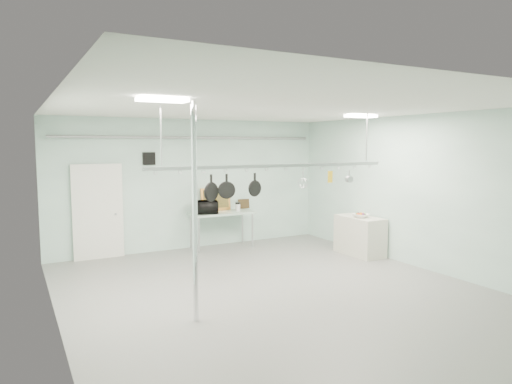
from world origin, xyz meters
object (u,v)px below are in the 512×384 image
pot_rack (276,164)px  skillet_mid (227,186)px  prep_table (222,215)px  skillet_left (211,187)px  chrome_pole (195,213)px  microwave (206,207)px  skillet_right (255,184)px  side_cabinet (360,236)px  coffee_canister (238,207)px  fruit_bowl (361,216)px

pot_rack → skillet_mid: (-0.98, 0.00, -0.34)m
prep_table → skillet_mid: bearing=-112.7°
prep_table → skillet_mid: skillet_mid is taller
skillet_left → chrome_pole: bearing=-149.4°
microwave → skillet_right: bearing=96.8°
side_cabinet → microwave: bearing=144.4°
prep_table → coffee_canister: 0.46m
fruit_bowl → skillet_left: size_ratio=0.83×
prep_table → pot_rack: pot_rack is taller
coffee_canister → skillet_right: 3.62m
chrome_pole → skillet_left: size_ratio=7.37×
skillet_right → fruit_bowl: bearing=3.3°
prep_table → fruit_bowl: size_ratio=4.42×
coffee_canister → skillet_left: (-2.10, -3.27, 0.87)m
coffee_canister → skillet_mid: bearing=-119.0°
skillet_right → pot_rack: bearing=-13.6°
side_cabinet → skillet_mid: size_ratio=3.00×
pot_rack → chrome_pole: bearing=-154.7°
prep_table → microwave: bearing=-173.3°
microwave → coffee_canister: size_ratio=3.17×
side_cabinet → skillet_mid: bearing=-164.4°
microwave → skillet_right: (-0.39, -3.25, 0.83)m
coffee_canister → skillet_mid: (-1.81, -3.27, 0.89)m
side_cabinet → chrome_pole: bearing=-157.6°
skillet_mid → skillet_right: bearing=21.7°
fruit_bowl → skillet_right: size_ratio=0.92×
fruit_bowl → microwave: bearing=142.6°
side_cabinet → pot_rack: 3.62m
pot_rack → skillet_left: 1.31m
side_cabinet → skillet_right: 3.84m
pot_rack → skillet_right: 0.55m
coffee_canister → fruit_bowl: bearing=-47.8°
side_cabinet → pot_rack: (-2.95, -1.10, 1.78)m
coffee_canister → skillet_right: size_ratio=0.46×
side_cabinet → skillet_mid: (-3.93, -1.10, 1.44)m
microwave → skillet_mid: skillet_mid is taller
skillet_right → microwave: bearing=69.5°
chrome_pole → microwave: 4.57m
skillet_left → skillet_right: bearing=-24.1°
prep_table → side_cabinet: size_ratio=1.33×
side_cabinet → skillet_right: bearing=-162.0°
chrome_pole → prep_table: bearing=61.3°
chrome_pole → coffee_canister: (2.73, 4.17, -0.61)m
chrome_pole → prep_table: size_ratio=2.00×
microwave → side_cabinet: bearing=158.0°
skillet_right → coffee_canister: bearing=55.2°
skillet_right → prep_table: bearing=62.1°
chrome_pole → side_cabinet: chrome_pole is taller
chrome_pole → prep_table: chrome_pole is taller
coffee_canister → skillet_mid: size_ratio=0.45×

